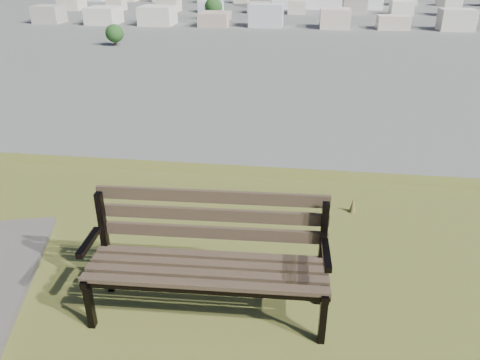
# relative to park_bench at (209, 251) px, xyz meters

# --- Properties ---
(park_bench) EXTENTS (1.95, 0.70, 1.01)m
(park_bench) POSITION_rel_park_bench_xyz_m (0.00, 0.00, 0.00)
(park_bench) COLOR #473929
(park_bench) RESTS_ON hilltop_mesa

